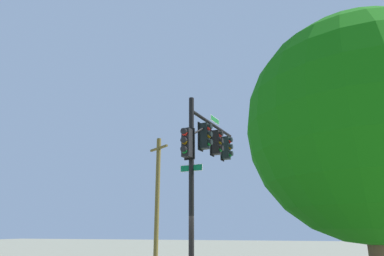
{
  "coord_description": "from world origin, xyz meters",
  "views": [
    {
      "loc": [
        -12.3,
        -3.47,
        2.01
      ],
      "look_at": [
        0.03,
        -0.02,
        5.85
      ],
      "focal_mm": 31.87,
      "sensor_mm": 36.0,
      "label": 1
    }
  ],
  "objects_px": {
    "utility_pole": "(157,197)",
    "tree_near": "(362,126)",
    "signal_pole_assembly": "(206,153)",
    "tree_mid": "(366,155)"
  },
  "relations": [
    {
      "from": "utility_pole",
      "to": "tree_near",
      "type": "xyz_separation_m",
      "value": [
        -11.38,
        -8.94,
        0.23
      ]
    },
    {
      "from": "signal_pole_assembly",
      "to": "tree_near",
      "type": "height_order",
      "value": "signal_pole_assembly"
    },
    {
      "from": "signal_pole_assembly",
      "to": "utility_pole",
      "type": "height_order",
      "value": "utility_pole"
    },
    {
      "from": "tree_near",
      "to": "tree_mid",
      "type": "xyz_separation_m",
      "value": [
        6.4,
        -1.35,
        0.65
      ]
    },
    {
      "from": "tree_near",
      "to": "tree_mid",
      "type": "height_order",
      "value": "tree_mid"
    },
    {
      "from": "signal_pole_assembly",
      "to": "utility_pole",
      "type": "distance_m",
      "value": 6.82
    },
    {
      "from": "tree_near",
      "to": "utility_pole",
      "type": "bearing_deg",
      "value": 38.15
    },
    {
      "from": "signal_pole_assembly",
      "to": "utility_pole",
      "type": "bearing_deg",
      "value": 38.6
    },
    {
      "from": "utility_pole",
      "to": "tree_mid",
      "type": "xyz_separation_m",
      "value": [
        -4.98,
        -10.29,
        0.89
      ]
    },
    {
      "from": "signal_pole_assembly",
      "to": "tree_near",
      "type": "relative_size",
      "value": 1.1
    }
  ]
}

